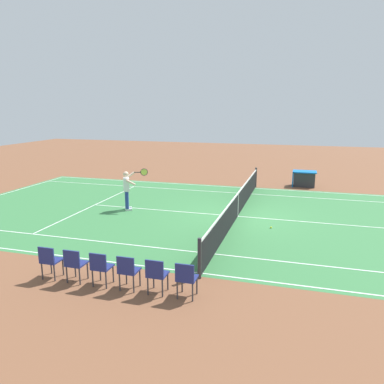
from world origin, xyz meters
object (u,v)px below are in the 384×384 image
object	(u,v)px
spectator_chair_3	(101,266)
spectator_chair_2	(128,270)
spectator_chair_1	(156,273)
tennis_net	(238,204)
spectator_chair_0	(186,277)
spectator_chair_5	(50,259)
tennis_player_near	(127,188)
spectator_chair_4	(75,263)
tennis_ball	(271,227)
equipment_cart_tarped	(304,179)

from	to	relation	value
spectator_chair_3	spectator_chair_2	bearing A→B (deg)	180.00
spectator_chair_1	tennis_net	bearing A→B (deg)	-96.14
spectator_chair_0	spectator_chair_2	world-z (taller)	same
tennis_net	spectator_chair_0	world-z (taller)	tennis_net
tennis_net	spectator_chair_5	xyz separation A→B (m)	(3.62, 6.87, 0.03)
spectator_chair_2	spectator_chair_5	world-z (taller)	same
tennis_net	spectator_chair_3	world-z (taller)	tennis_net
tennis_net	tennis_player_near	distance (m)	4.66
tennis_net	spectator_chair_0	bearing A→B (deg)	89.83
spectator_chair_1	spectator_chair_3	world-z (taller)	same
spectator_chair_3	spectator_chair_4	size ratio (longest dim) A/B	1.00
tennis_player_near	tennis_ball	bearing A→B (deg)	171.94
spectator_chair_2	spectator_chair_3	world-z (taller)	same
tennis_player_near	spectator_chair_2	distance (m)	7.29
spectator_chair_1	spectator_chair_4	size ratio (longest dim) A/B	1.00
tennis_player_near	spectator_chair_3	xyz separation A→B (m)	(-2.45, 6.55, -0.41)
spectator_chair_1	equipment_cart_tarped	distance (m)	14.00
equipment_cart_tarped	spectator_chair_5	bearing A→B (deg)	65.86
tennis_ball	spectator_chair_4	distance (m)	7.16
tennis_net	spectator_chair_2	xyz separation A→B (m)	(1.46, 6.87, 0.03)
tennis_player_near	spectator_chair_4	size ratio (longest dim) A/B	1.93
tennis_ball	spectator_chair_5	bearing A→B (deg)	48.58
spectator_chair_2	tennis_ball	bearing A→B (deg)	-116.73
tennis_player_near	spectator_chair_2	bearing A→B (deg)	115.81
spectator_chair_0	tennis_player_near	bearing A→B (deg)	-54.88
spectator_chair_2	spectator_chair_5	distance (m)	2.16
tennis_net	spectator_chair_1	xyz separation A→B (m)	(0.74, 6.87, 0.03)
tennis_player_near	tennis_net	bearing A→B (deg)	-176.03
spectator_chair_0	spectator_chair_1	bearing A→B (deg)	0.00
equipment_cart_tarped	spectator_chair_1	bearing A→B (deg)	76.67
tennis_player_near	equipment_cart_tarped	distance (m)	10.05
tennis_net	spectator_chair_1	bearing A→B (deg)	83.86
spectator_chair_3	equipment_cart_tarped	distance (m)	14.40
spectator_chair_5	equipment_cart_tarped	world-z (taller)	spectator_chair_5
spectator_chair_5	equipment_cart_tarped	bearing A→B (deg)	-114.14
spectator_chair_0	spectator_chair_4	world-z (taller)	same
spectator_chair_1	tennis_ball	bearing A→B (deg)	-110.68
tennis_net	equipment_cart_tarped	size ratio (longest dim) A/B	9.36
spectator_chair_0	equipment_cart_tarped	bearing A→B (deg)	-100.43
tennis_ball	spectator_chair_1	size ratio (longest dim) A/B	0.08
tennis_ball	spectator_chair_3	xyz separation A→B (m)	(3.59, 5.70, 0.49)
tennis_player_near	spectator_chair_2	size ratio (longest dim) A/B	1.93
spectator_chair_5	equipment_cart_tarped	size ratio (longest dim) A/B	0.70
spectator_chair_4	spectator_chair_5	world-z (taller)	same
tennis_ball	spectator_chair_2	world-z (taller)	spectator_chair_2
spectator_chair_2	spectator_chair_3	distance (m)	0.72
tennis_player_near	spectator_chair_1	size ratio (longest dim) A/B	1.93
spectator_chair_2	spectator_chair_4	xyz separation A→B (m)	(1.44, 0.00, 0.00)
spectator_chair_1	spectator_chair_4	world-z (taller)	same
tennis_player_near	spectator_chair_3	world-z (taller)	tennis_player_near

